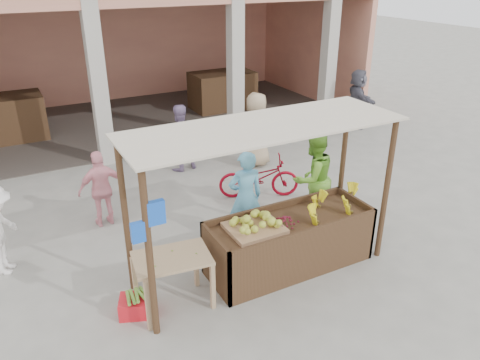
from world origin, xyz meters
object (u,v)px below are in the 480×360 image
side_table (172,266)px  vendor_green (313,176)px  motorcycle (259,177)px  fruit_stall (289,244)px  vendor_blue (245,194)px  red_crate (138,306)px

side_table → vendor_green: vendor_green is taller
vendor_green → motorcycle: bearing=-82.6°
fruit_stall → vendor_blue: bearing=103.4°
side_table → vendor_blue: bearing=39.6°
fruit_stall → red_crate: fruit_stall is taller
red_crate → motorcycle: (3.25, 2.32, 0.32)m
red_crate → vendor_green: bearing=36.6°
side_table → red_crate: size_ratio=2.23×
side_table → red_crate: bearing=176.9°
vendor_green → motorcycle: (-0.33, 1.35, -0.48)m
fruit_stall → vendor_blue: size_ratio=1.48×
fruit_stall → motorcycle: 2.47m
vendor_green → fruit_stall: bearing=35.0°
vendor_green → motorcycle: vendor_green is taller
fruit_stall → red_crate: size_ratio=5.31×
side_table → red_crate: (-0.50, 0.09, -0.55)m
vendor_blue → vendor_green: 1.37m
motorcycle → red_crate: bearing=148.8°
red_crate → side_table: bearing=10.9°
vendor_blue → motorcycle: size_ratio=1.03×
red_crate → fruit_stall: bearing=21.0°
red_crate → vendor_blue: vendor_blue is taller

